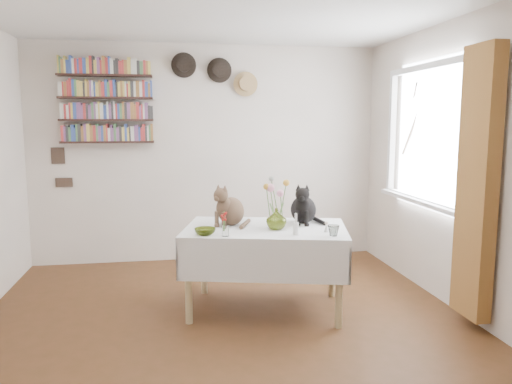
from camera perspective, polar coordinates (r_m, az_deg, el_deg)
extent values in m
cube|color=#593119|center=(3.96, -2.97, -16.52)|extent=(4.04, 4.54, 0.04)
cube|color=silver|center=(5.87, -5.63, 4.37)|extent=(4.04, 0.04, 2.54)
cube|color=silver|center=(1.42, 7.43, -7.44)|extent=(4.04, 0.04, 2.54)
cube|color=silver|center=(4.34, 24.48, 2.37)|extent=(0.04, 4.54, 2.54)
cube|color=white|center=(4.98, 19.01, 6.19)|extent=(0.01, 1.40, 1.20)
cube|color=white|center=(5.00, 19.35, 13.41)|extent=(0.06, 1.52, 0.06)
cube|color=white|center=(5.04, 18.68, -0.99)|extent=(0.06, 1.52, 0.06)
cube|color=white|center=(4.35, 23.61, 5.74)|extent=(0.06, 0.06, 1.20)
cube|color=white|center=(5.63, 15.46, 6.51)|extent=(0.06, 0.06, 1.20)
cube|color=white|center=(5.02, 18.38, -1.00)|extent=(0.12, 1.50, 0.04)
cube|color=brown|center=(4.18, 23.95, 0.84)|extent=(0.12, 0.38, 2.10)
cube|color=white|center=(4.28, 1.10, -4.42)|extent=(1.53, 1.17, 0.06)
cylinder|color=tan|center=(4.11, -7.72, -10.31)|extent=(0.06, 0.06, 0.67)
cylinder|color=tan|center=(4.04, 9.49, -10.65)|extent=(0.06, 0.06, 0.67)
cylinder|color=tan|center=(4.78, -5.96, -7.63)|extent=(0.06, 0.06, 0.67)
cylinder|color=tan|center=(4.73, 8.68, -7.87)|extent=(0.06, 0.06, 0.67)
imported|color=#94A83C|center=(4.18, 2.35, -3.08)|extent=(0.20, 0.20, 0.18)
imported|color=#94A83C|center=(4.01, -5.83, -4.51)|extent=(0.23, 0.23, 0.05)
imported|color=white|center=(3.98, 8.84, -4.39)|extent=(0.13, 0.13, 0.09)
cylinder|color=white|center=(4.00, 4.57, -4.21)|extent=(0.05, 0.05, 0.10)
cylinder|color=white|center=(3.98, 4.58, -2.98)|extent=(0.02, 0.02, 0.08)
cylinder|color=white|center=(3.94, -3.52, -4.43)|extent=(0.06, 0.06, 0.09)
cone|color=white|center=(4.12, 8.05, -4.10)|extent=(0.05, 0.05, 0.07)
sphere|color=beige|center=(4.12, 8.06, -3.53)|extent=(0.03, 0.03, 0.03)
cylinder|color=#4C7233|center=(4.16, 1.92, -1.57)|extent=(0.01, 0.01, 0.30)
sphere|color=pink|center=(4.14, 1.93, 0.48)|extent=(0.07, 0.07, 0.07)
cylinder|color=#4C7233|center=(4.15, 2.95, -1.88)|extent=(0.01, 0.01, 0.26)
sphere|color=pink|center=(4.13, 2.96, -0.10)|extent=(0.06, 0.06, 0.06)
cylinder|color=#4C7233|center=(4.20, 3.07, -1.22)|extent=(0.01, 0.01, 0.34)
sphere|color=gold|center=(4.17, 3.09, 1.09)|extent=(0.06, 0.06, 0.06)
cylinder|color=#4C7233|center=(4.18, 1.44, -1.44)|extent=(0.01, 0.01, 0.31)
sphere|color=gold|center=(4.16, 1.45, 0.66)|extent=(0.05, 0.05, 0.05)
cylinder|color=#4C7233|center=(4.20, 2.22, -0.99)|extent=(0.01, 0.01, 0.37)
sphere|color=#999E93|center=(4.18, 2.23, 1.51)|extent=(0.04, 0.04, 0.04)
cube|color=#321D18|center=(5.78, -16.57, 5.51)|extent=(1.00, 0.16, 0.02)
cube|color=#321D18|center=(5.78, -16.66, 7.88)|extent=(1.00, 0.16, 0.02)
cube|color=#321D18|center=(5.78, -16.76, 10.26)|extent=(1.00, 0.16, 0.02)
cube|color=#321D18|center=(5.80, -16.86, 12.63)|extent=(1.00, 0.16, 0.02)
cylinder|color=black|center=(5.82, -8.26, 14.15)|extent=(0.28, 0.02, 0.28)
cylinder|color=black|center=(5.78, -8.25, 14.20)|extent=(0.16, 0.08, 0.16)
cylinder|color=black|center=(5.84, -4.21, 13.70)|extent=(0.28, 0.02, 0.28)
cylinder|color=black|center=(5.80, -4.17, 13.74)|extent=(0.16, 0.08, 0.16)
cylinder|color=#AF7D54|center=(5.86, -1.21, 12.23)|extent=(0.28, 0.02, 0.28)
cylinder|color=#AF7D54|center=(5.82, -1.15, 12.26)|extent=(0.16, 0.08, 0.16)
cube|color=#38281E|center=(5.95, -21.70, 3.89)|extent=(0.14, 0.02, 0.18)
cube|color=#38281E|center=(5.97, -21.08, 1.03)|extent=(0.18, 0.02, 0.10)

